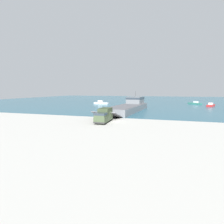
# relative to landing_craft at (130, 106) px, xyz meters

# --- Properties ---
(ground_plane) EXTENTS (240.00, 240.00, 0.00)m
(ground_plane) POSITION_rel_landing_craft_xyz_m (0.73, -23.92, -1.74)
(ground_plane) COLOR #B7B5AD
(water_surface) EXTENTS (240.00, 180.00, 0.01)m
(water_surface) POSITION_rel_landing_craft_xyz_m (0.73, 71.86, -1.74)
(water_surface) COLOR #285B70
(water_surface) RESTS_ON ground_plane
(landing_craft) EXTENTS (11.26, 36.63, 7.33)m
(landing_craft) POSITION_rel_landing_craft_xyz_m (0.00, 0.00, 0.00)
(landing_craft) COLOR slate
(landing_craft) RESTS_ON ground_plane
(military_truck) EXTENTS (2.81, 7.28, 3.30)m
(military_truck) POSITION_rel_landing_craft_xyz_m (-1.41, -25.50, -0.07)
(military_truck) COLOR #3D4C33
(military_truck) RESTS_ON ground_plane
(soldier_on_ramp) EXTENTS (0.47, 0.49, 1.73)m
(soldier_on_ramp) POSITION_rel_landing_craft_xyz_m (-4.25, -24.17, -0.74)
(soldier_on_ramp) COLOR #4C4738
(soldier_on_ramp) RESTS_ON ground_plane
(moored_boat_a) EXTENTS (8.47, 3.22, 2.02)m
(moored_boat_a) POSITION_rel_landing_craft_xyz_m (-20.91, 26.30, -1.07)
(moored_boat_a) COLOR #B7BABF
(moored_boat_a) RESTS_ON ground_plane
(moored_boat_b) EXTENTS (5.32, 8.60, 1.73)m
(moored_boat_b) POSITION_rel_landing_craft_xyz_m (33.76, 28.30, -1.17)
(moored_boat_b) COLOR #B22323
(moored_boat_b) RESTS_ON ground_plane
(moored_boat_c) EXTENTS (6.85, 6.18, 1.61)m
(moored_boat_c) POSITION_rel_landing_craft_xyz_m (28.73, 40.39, -1.21)
(moored_boat_c) COLOR #2D7060
(moored_boat_c) RESTS_ON ground_plane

